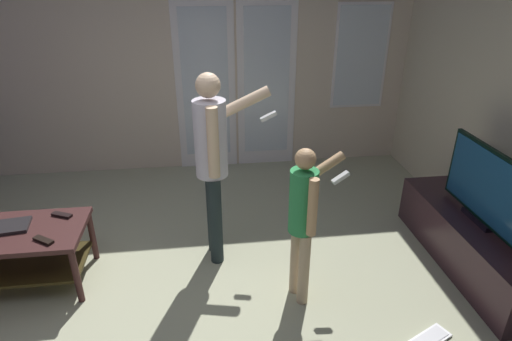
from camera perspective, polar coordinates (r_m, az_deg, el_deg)
name	(u,v)px	position (r m, az deg, el deg)	size (l,w,h in m)	color
ground_plane	(163,316)	(3.35, -12.45, -18.57)	(5.84, 5.30, 0.02)	#ABAE8C
wall_back_with_doors	(178,62)	(5.12, -10.47, 14.17)	(5.84, 0.09, 2.70)	beige
coffee_table	(22,245)	(3.77, -28.96, -8.79)	(0.96, 0.60, 0.50)	#3B1F1D
tv_stand	(471,243)	(4.01, 26.99, -8.70)	(0.49, 1.63, 0.43)	#321E24
flat_screen_tv	(486,186)	(3.77, 28.54, -1.90)	(0.08, 0.96, 0.63)	black
person_adult	(213,154)	(3.36, -5.77, 2.27)	(0.69, 0.48, 1.61)	#202B2D
person_child	(304,213)	(3.00, 6.48, -5.73)	(0.50, 0.42, 1.23)	tan
laptop_closed	(7,227)	(3.77, -30.50, -6.55)	(0.32, 0.21, 0.03)	black
tv_remote_black	(62,215)	(3.74, -24.66, -5.46)	(0.17, 0.05, 0.02)	black
dvd_remote_slim	(43,240)	(3.47, -26.69, -8.38)	(0.17, 0.05, 0.02)	black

